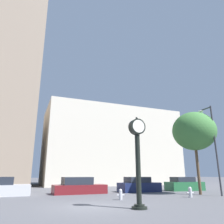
{
  "coord_description": "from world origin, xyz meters",
  "views": [
    {
      "loc": [
        -3.58,
        -11.93,
        1.66
      ],
      "look_at": [
        5.39,
        10.8,
        8.62
      ],
      "focal_mm": 35.0,
      "sensor_mm": 36.0,
      "label": 1
    }
  ],
  "objects_px": {
    "fire_hydrant_near": "(190,192)",
    "car_green": "(184,185)",
    "bare_tree": "(194,131)",
    "street_lamp_right": "(211,136)",
    "street_clock": "(138,154)",
    "car_navy": "(139,185)",
    "car_maroon": "(79,187)",
    "fire_hydrant_far": "(121,194)"
  },
  "relations": [
    {
      "from": "street_lamp_right",
      "to": "bare_tree",
      "type": "height_order",
      "value": "street_lamp_right"
    },
    {
      "from": "fire_hydrant_far",
      "to": "street_clock",
      "type": "bearing_deg",
      "value": -100.27
    },
    {
      "from": "street_clock",
      "to": "fire_hydrant_far",
      "type": "height_order",
      "value": "street_clock"
    },
    {
      "from": "fire_hydrant_near",
      "to": "street_lamp_right",
      "type": "height_order",
      "value": "street_lamp_right"
    },
    {
      "from": "car_navy",
      "to": "street_clock",
      "type": "bearing_deg",
      "value": -120.86
    },
    {
      "from": "street_clock",
      "to": "car_navy",
      "type": "xyz_separation_m",
      "value": [
        5.14,
        9.58,
        -2.1
      ]
    },
    {
      "from": "car_green",
      "to": "street_lamp_right",
      "type": "height_order",
      "value": "street_lamp_right"
    },
    {
      "from": "fire_hydrant_far",
      "to": "bare_tree",
      "type": "xyz_separation_m",
      "value": [
        7.8,
        1.1,
        5.03
      ]
    },
    {
      "from": "street_clock",
      "to": "car_navy",
      "type": "height_order",
      "value": "street_clock"
    },
    {
      "from": "street_clock",
      "to": "fire_hydrant_near",
      "type": "distance_m",
      "value": 7.55
    },
    {
      "from": "car_maroon",
      "to": "bare_tree",
      "type": "relative_size",
      "value": 0.65
    },
    {
      "from": "car_maroon",
      "to": "fire_hydrant_near",
      "type": "relative_size",
      "value": 6.27
    },
    {
      "from": "car_maroon",
      "to": "fire_hydrant_near",
      "type": "xyz_separation_m",
      "value": [
        7.03,
        -6.03,
        -0.21
      ]
    },
    {
      "from": "car_maroon",
      "to": "street_lamp_right",
      "type": "xyz_separation_m",
      "value": [
        9.95,
        -5.86,
        4.22
      ]
    },
    {
      "from": "car_green",
      "to": "fire_hydrant_far",
      "type": "distance_m",
      "value": 11.14
    },
    {
      "from": "car_green",
      "to": "fire_hydrant_far",
      "type": "xyz_separation_m",
      "value": [
        -9.71,
        -5.45,
        -0.23
      ]
    },
    {
      "from": "car_navy",
      "to": "fire_hydrant_far",
      "type": "relative_size",
      "value": 5.88
    },
    {
      "from": "bare_tree",
      "to": "fire_hydrant_far",
      "type": "bearing_deg",
      "value": -171.95
    },
    {
      "from": "street_clock",
      "to": "car_maroon",
      "type": "distance_m",
      "value": 9.88
    },
    {
      "from": "bare_tree",
      "to": "car_navy",
      "type": "bearing_deg",
      "value": 126.63
    },
    {
      "from": "car_green",
      "to": "street_lamp_right",
      "type": "relative_size",
      "value": 0.53
    },
    {
      "from": "car_maroon",
      "to": "bare_tree",
      "type": "distance_m",
      "value": 11.44
    },
    {
      "from": "car_navy",
      "to": "fire_hydrant_near",
      "type": "bearing_deg",
      "value": -82.35
    },
    {
      "from": "car_green",
      "to": "car_navy",
      "type": "bearing_deg",
      "value": -179.35
    },
    {
      "from": "street_clock",
      "to": "bare_tree",
      "type": "xyz_separation_m",
      "value": [
        8.51,
        5.04,
        2.69
      ]
    },
    {
      "from": "street_clock",
      "to": "car_navy",
      "type": "distance_m",
      "value": 11.07
    },
    {
      "from": "bare_tree",
      "to": "street_clock",
      "type": "bearing_deg",
      "value": -149.39
    },
    {
      "from": "car_maroon",
      "to": "fire_hydrant_near",
      "type": "bearing_deg",
      "value": -42.05
    },
    {
      "from": "fire_hydrant_far",
      "to": "street_lamp_right",
      "type": "height_order",
      "value": "street_lamp_right"
    },
    {
      "from": "fire_hydrant_near",
      "to": "bare_tree",
      "type": "height_order",
      "value": "bare_tree"
    },
    {
      "from": "bare_tree",
      "to": "car_green",
      "type": "bearing_deg",
      "value": 66.35
    },
    {
      "from": "car_navy",
      "to": "street_lamp_right",
      "type": "bearing_deg",
      "value": -58.08
    },
    {
      "from": "car_navy",
      "to": "fire_hydrant_near",
      "type": "xyz_separation_m",
      "value": [
        1.08,
        -5.98,
        -0.22
      ]
    },
    {
      "from": "street_clock",
      "to": "car_navy",
      "type": "bearing_deg",
      "value": 61.77
    },
    {
      "from": "street_lamp_right",
      "to": "bare_tree",
      "type": "xyz_separation_m",
      "value": [
        -0.63,
        1.27,
        0.59
      ]
    },
    {
      "from": "fire_hydrant_far",
      "to": "bare_tree",
      "type": "distance_m",
      "value": 9.35
    },
    {
      "from": "car_green",
      "to": "bare_tree",
      "type": "xyz_separation_m",
      "value": [
        -1.91,
        -4.35,
        4.81
      ]
    },
    {
      "from": "car_navy",
      "to": "car_green",
      "type": "bearing_deg",
      "value": -4.67
    },
    {
      "from": "street_clock",
      "to": "car_maroon",
      "type": "relative_size",
      "value": 1.01
    },
    {
      "from": "street_clock",
      "to": "fire_hydrant_far",
      "type": "relative_size",
      "value": 6.68
    },
    {
      "from": "fire_hydrant_near",
      "to": "car_green",
      "type": "bearing_deg",
      "value": 54.11
    },
    {
      "from": "car_navy",
      "to": "car_green",
      "type": "xyz_separation_m",
      "value": [
        5.28,
        -0.19,
        -0.01
      ]
    }
  ]
}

